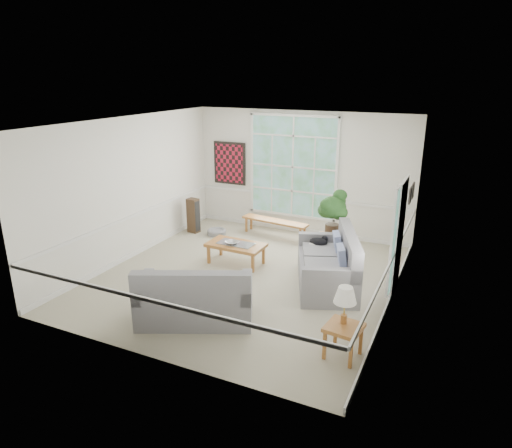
{
  "coord_description": "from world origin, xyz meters",
  "views": [
    {
      "loc": [
        3.65,
        -7.38,
        3.82
      ],
      "look_at": [
        0.1,
        0.2,
        1.05
      ],
      "focal_mm": 32.0,
      "sensor_mm": 36.0,
      "label": 1
    }
  ],
  "objects_px": {
    "end_table": "(331,248)",
    "loveseat_front": "(195,291)",
    "side_table": "(343,341)",
    "coffee_table": "(236,254)",
    "loveseat_right": "(327,259)"
  },
  "relations": [
    {
      "from": "loveseat_front",
      "to": "coffee_table",
      "type": "relative_size",
      "value": 1.53
    },
    {
      "from": "loveseat_front",
      "to": "side_table",
      "type": "height_order",
      "value": "loveseat_front"
    },
    {
      "from": "loveseat_right",
      "to": "side_table",
      "type": "relative_size",
      "value": 3.95
    },
    {
      "from": "loveseat_front",
      "to": "side_table",
      "type": "xyz_separation_m",
      "value": [
        2.44,
        -0.01,
        -0.25
      ]
    },
    {
      "from": "loveseat_right",
      "to": "side_table",
      "type": "bearing_deg",
      "value": -88.89
    },
    {
      "from": "loveseat_right",
      "to": "end_table",
      "type": "xyz_separation_m",
      "value": [
        -0.29,
        1.28,
        -0.26
      ]
    },
    {
      "from": "loveseat_front",
      "to": "side_table",
      "type": "relative_size",
      "value": 3.7
    },
    {
      "from": "end_table",
      "to": "loveseat_right",
      "type": "bearing_deg",
      "value": -77.34
    },
    {
      "from": "coffee_table",
      "to": "end_table",
      "type": "height_order",
      "value": "end_table"
    },
    {
      "from": "loveseat_right",
      "to": "end_table",
      "type": "distance_m",
      "value": 1.34
    },
    {
      "from": "loveseat_right",
      "to": "coffee_table",
      "type": "relative_size",
      "value": 1.63
    },
    {
      "from": "loveseat_front",
      "to": "coffee_table",
      "type": "bearing_deg",
      "value": 76.81
    },
    {
      "from": "end_table",
      "to": "loveseat_front",
      "type": "bearing_deg",
      "value": -110.57
    },
    {
      "from": "coffee_table",
      "to": "side_table",
      "type": "xyz_separation_m",
      "value": [
        2.9,
        -2.32,
        0.02
      ]
    },
    {
      "from": "loveseat_right",
      "to": "coffee_table",
      "type": "height_order",
      "value": "loveseat_right"
    }
  ]
}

